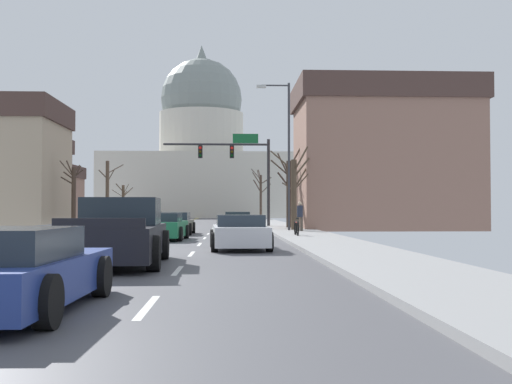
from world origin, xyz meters
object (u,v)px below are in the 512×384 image
signal_gantry (239,160)px  sedan_oncoming_01 (130,217)px  sedan_near_02 (164,227)px  sedan_near_05 (12,271)px  pedestrian_00 (294,214)px  bicycle_parked (296,228)px  pickup_truck_near_04 (118,235)px  sedan_oncoming_02 (146,216)px  sedan_near_03 (240,233)px  pedestrian_01 (300,215)px  sedan_near_00 (238,221)px  sedan_near_01 (175,224)px  sedan_oncoming_00 (151,219)px  street_lamp_right (285,144)px

signal_gantry → sedan_oncoming_01: signal_gantry is taller
sedan_near_02 → sedan_near_05: size_ratio=0.99×
sedan_near_05 → pedestrian_00: bearing=77.2°
sedan_oncoming_01 → sedan_near_02: bearing=-78.7°
bicycle_parked → pickup_truck_near_04: bearing=-113.3°
sedan_oncoming_01 → bicycle_parked: sedan_oncoming_01 is taller
sedan_oncoming_02 → pedestrian_00: size_ratio=2.87×
sedan_near_03 → sedan_near_05: (-3.28, -12.85, -0.02)m
pedestrian_01 → pickup_truck_near_04: bearing=-109.1°
signal_gantry → pickup_truck_near_04: bearing=-96.5°
sedan_near_02 → bicycle_parked: (6.10, 1.47, -0.09)m
sedan_near_00 → pickup_truck_near_04: pickup_truck_near_04 is taller
sedan_oncoming_01 → sedan_oncoming_02: bearing=90.4°
sedan_near_01 → sedan_oncoming_02: 42.61m
pickup_truck_near_04 → sedan_oncoming_02: bearing=96.9°
sedan_near_00 → pickup_truck_near_04: (-3.33, -26.16, 0.17)m
sedan_near_00 → sedan_oncoming_01: (-10.54, 21.64, 0.02)m
sedan_oncoming_01 → pedestrian_01: size_ratio=2.70×
signal_gantry → sedan_near_03: signal_gantry is taller
pickup_truck_near_04 → sedan_oncoming_02: 61.05m
sedan_oncoming_02 → sedan_oncoming_00: bearing=-81.5°
signal_gantry → sedan_near_05: 38.18m
signal_gantry → sedan_oncoming_02: bearing=109.8°
sedan_oncoming_01 → bicycle_parked: 36.47m
sedan_near_01 → pedestrian_00: 8.69m
sedan_oncoming_02 → pedestrian_00: pedestrian_00 is taller
street_lamp_right → pickup_truck_near_04: size_ratio=1.57×
signal_gantry → sedan_near_03: size_ratio=1.82×
sedan_oncoming_02 → pedestrian_01: size_ratio=2.84×
street_lamp_right → sedan_oncoming_02: street_lamp_right is taller
street_lamp_right → pickup_truck_near_04: (-6.08, -21.01, -4.47)m
pedestrian_01 → pedestrian_00: bearing=89.1°
sedan_near_05 → pedestrian_01: bearing=75.5°
street_lamp_right → sedan_oncoming_02: (-13.39, 39.60, -4.65)m
sedan_oncoming_02 → bicycle_parked: (13.26, -46.82, -0.07)m
signal_gantry → street_lamp_right: 9.94m
sedan_oncoming_02 → sedan_near_05: bearing=-84.0°
street_lamp_right → sedan_oncoming_00: 19.23m
sedan_near_03 → bicycle_parked: size_ratio=2.46×
signal_gantry → sedan_near_00: 6.29m
sedan_near_05 → sedan_oncoming_01: 55.38m
pickup_truck_near_04 → sedan_oncoming_02: (-7.31, 60.61, -0.18)m
sedan_near_02 → sedan_oncoming_00: 24.81m
sedan_near_02 → street_lamp_right: bearing=54.4°
signal_gantry → sedan_near_00: signal_gantry is taller
street_lamp_right → sedan_near_01: street_lamp_right is taller
sedan_near_00 → sedan_near_05: 33.48m
sedan_oncoming_00 → sedan_oncoming_01: sedan_oncoming_01 is taller
sedan_oncoming_00 → bicycle_parked: sedan_oncoming_00 is taller
sedan_near_03 → bicycle_parked: 8.56m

